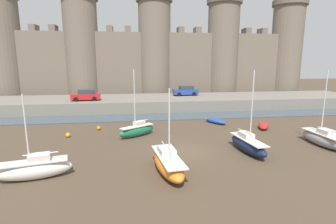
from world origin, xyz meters
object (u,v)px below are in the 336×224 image
object	(u,v)px
mooring_buoy_near_shore	(99,128)
car_quay_centre_east	(186,91)
sailboat_midflat_left	(35,169)
sailboat_near_channel_right	(322,138)
rowboat_midflat_right	(215,121)
mooring_buoy_near_channel	(246,133)
sailboat_foreground_left	(168,163)
sailboat_foreground_centre	(248,144)
car_quay_centre_west	(86,95)
mooring_buoy_mid_mud	(68,135)
sailboat_midflat_centre	(137,130)
rowboat_near_channel_left	(263,125)

from	to	relation	value
mooring_buoy_near_shore	car_quay_centre_east	size ratio (longest dim) A/B	0.11
sailboat_midflat_left	sailboat_near_channel_right	bearing A→B (deg)	9.01
rowboat_midflat_right	car_quay_centre_east	world-z (taller)	car_quay_centre_east
sailboat_midflat_left	mooring_buoy_near_channel	size ratio (longest dim) A/B	12.63
sailboat_near_channel_right	sailboat_foreground_left	world-z (taller)	sailboat_near_channel_right
sailboat_foreground_centre	rowboat_midflat_right	bearing A→B (deg)	87.11
mooring_buoy_near_shore	sailboat_midflat_left	bearing A→B (deg)	-102.22
sailboat_foreground_left	car_quay_centre_west	world-z (taller)	sailboat_foreground_left
mooring_buoy_near_shore	car_quay_centre_west	size ratio (longest dim) A/B	0.11
car_quay_centre_east	car_quay_centre_west	size ratio (longest dim) A/B	1.00
mooring_buoy_mid_mud	mooring_buoy_near_shore	distance (m)	3.60
sailboat_foreground_centre	sailboat_midflat_left	world-z (taller)	sailboat_foreground_centre
rowboat_midflat_right	car_quay_centre_west	size ratio (longest dim) A/B	0.77
sailboat_midflat_left	sailboat_midflat_centre	bearing A→B (deg)	52.75
sailboat_midflat_centre	car_quay_centre_west	world-z (taller)	sailboat_midflat_centre
sailboat_foreground_centre	car_quay_centre_west	world-z (taller)	sailboat_foreground_centre
mooring_buoy_mid_mud	sailboat_foreground_left	bearing A→B (deg)	-47.43
sailboat_foreground_centre	car_quay_centre_west	distance (m)	25.60
sailboat_midflat_centre	car_quay_centre_west	size ratio (longest dim) A/B	1.60
rowboat_midflat_right	rowboat_near_channel_left	xyz separation A→B (m)	(4.59, -3.03, 0.01)
sailboat_midflat_centre	sailboat_foreground_left	world-z (taller)	sailboat_midflat_centre
sailboat_near_channel_right	sailboat_midflat_left	distance (m)	23.29
sailboat_midflat_left	rowboat_midflat_right	world-z (taller)	sailboat_midflat_left
mooring_buoy_near_channel	car_quay_centre_east	size ratio (longest dim) A/B	0.10
mooring_buoy_near_channel	sailboat_midflat_left	bearing A→B (deg)	-156.13
sailboat_midflat_left	rowboat_near_channel_left	distance (m)	23.12
sailboat_midflat_left	car_quay_centre_east	xyz separation A→B (m)	(15.15, 26.30, 1.79)
rowboat_near_channel_left	mooring_buoy_near_shore	xyz separation A→B (m)	(-18.23, 1.66, -0.10)
sailboat_near_channel_right	mooring_buoy_mid_mud	size ratio (longest dim) A/B	14.66
mooring_buoy_mid_mud	sailboat_near_channel_right	bearing A→B (deg)	-13.91
sailboat_midflat_left	sailboat_foreground_centre	bearing A→B (deg)	10.52
sailboat_foreground_left	mooring_buoy_near_channel	xyz separation A→B (m)	(9.08, 7.97, -0.46)
mooring_buoy_mid_mud	car_quay_centre_east	size ratio (longest dim) A/B	0.11
mooring_buoy_near_channel	car_quay_centre_west	xyz separation A→B (m)	(-18.19, 14.85, 2.26)
sailboat_foreground_left	mooring_buoy_near_shore	world-z (taller)	sailboat_foreground_left
sailboat_midflat_left	mooring_buoy_near_shore	xyz separation A→B (m)	(2.55, 11.77, -0.46)
mooring_buoy_near_shore	rowboat_near_channel_left	bearing A→B (deg)	-5.20
sailboat_foreground_left	mooring_buoy_near_channel	size ratio (longest dim) A/B	13.23
mooring_buoy_mid_mud	car_quay_centre_west	bearing A→B (deg)	91.55
mooring_buoy_near_channel	mooring_buoy_near_shore	distance (m)	15.65
mooring_buoy_near_shore	sailboat_near_channel_right	bearing A→B (deg)	-21.66
car_quay_centre_east	car_quay_centre_west	distance (m)	16.06
sailboat_near_channel_right	sailboat_foreground_centre	bearing A→B (deg)	-174.25
rowboat_near_channel_left	mooring_buoy_near_channel	distance (m)	3.85
car_quay_centre_east	sailboat_foreground_centre	bearing A→B (deg)	-88.71
sailboat_midflat_left	rowboat_midflat_right	xyz separation A→B (m)	(16.19, 13.14, -0.37)
sailboat_foreground_left	mooring_buoy_near_channel	bearing A→B (deg)	41.28
mooring_buoy_mid_mud	car_quay_centre_east	world-z (taller)	car_quay_centre_east
sailboat_midflat_left	rowboat_midflat_right	bearing A→B (deg)	39.06
sailboat_near_channel_right	mooring_buoy_near_channel	size ratio (longest dim) A/B	15.29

